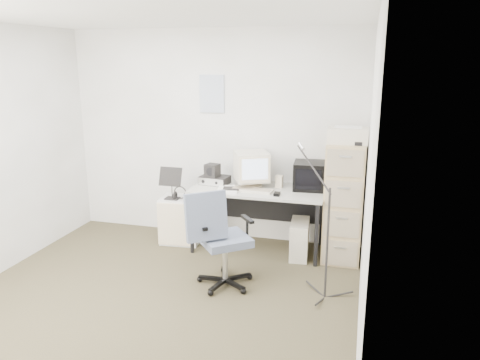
% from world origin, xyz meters
% --- Properties ---
extents(floor, '(3.60, 3.60, 0.01)m').
position_xyz_m(floor, '(0.00, 0.00, -0.01)').
color(floor, '#3B3721').
rests_on(floor, ground).
extents(ceiling, '(3.60, 3.60, 0.01)m').
position_xyz_m(ceiling, '(0.00, 0.00, 2.50)').
color(ceiling, white).
rests_on(ceiling, ground).
extents(wall_back, '(3.60, 0.02, 2.50)m').
position_xyz_m(wall_back, '(0.00, 1.80, 1.25)').
color(wall_back, white).
rests_on(wall_back, ground).
extents(wall_right, '(0.02, 3.60, 2.50)m').
position_xyz_m(wall_right, '(1.80, 0.00, 1.25)').
color(wall_right, white).
rests_on(wall_right, ground).
extents(wall_calendar, '(0.30, 0.02, 0.44)m').
position_xyz_m(wall_calendar, '(-0.02, 1.79, 1.75)').
color(wall_calendar, white).
rests_on(wall_calendar, wall_back).
extents(filing_cabinet, '(0.40, 0.60, 1.30)m').
position_xyz_m(filing_cabinet, '(1.58, 1.48, 0.65)').
color(filing_cabinet, tan).
rests_on(filing_cabinet, floor).
extents(printer, '(0.42, 0.29, 0.16)m').
position_xyz_m(printer, '(1.58, 1.42, 1.38)').
color(printer, '#BCB19E').
rests_on(printer, filing_cabinet).
extents(desk, '(1.50, 0.70, 0.73)m').
position_xyz_m(desk, '(0.63, 1.45, 0.36)').
color(desk, '#9B998B').
rests_on(desk, floor).
extents(crt_monitor, '(0.49, 0.50, 0.40)m').
position_xyz_m(crt_monitor, '(0.53, 1.52, 0.93)').
color(crt_monitor, '#BCB19E').
rests_on(crt_monitor, desk).
extents(crt_tv, '(0.36, 0.38, 0.31)m').
position_xyz_m(crt_tv, '(1.18, 1.59, 0.88)').
color(crt_tv, black).
rests_on(crt_tv, desk).
extents(desk_speaker, '(0.08, 0.08, 0.14)m').
position_xyz_m(desk_speaker, '(0.85, 1.56, 0.80)').
color(desk_speaker, beige).
rests_on(desk_speaker, desk).
extents(keyboard, '(0.48, 0.21, 0.03)m').
position_xyz_m(keyboard, '(0.58, 1.32, 0.74)').
color(keyboard, '#BCB19E').
rests_on(keyboard, desk).
extents(mouse, '(0.06, 0.10, 0.03)m').
position_xyz_m(mouse, '(0.88, 1.24, 0.75)').
color(mouse, black).
rests_on(mouse, desk).
extents(radio_receiver, '(0.35, 0.27, 0.09)m').
position_xyz_m(radio_receiver, '(0.09, 1.52, 0.78)').
color(radio_receiver, black).
rests_on(radio_receiver, desk).
extents(radio_speaker, '(0.18, 0.17, 0.15)m').
position_xyz_m(radio_speaker, '(0.07, 1.49, 0.90)').
color(radio_speaker, black).
rests_on(radio_speaker, radio_receiver).
extents(papers, '(0.27, 0.34, 0.02)m').
position_xyz_m(papers, '(0.32, 1.29, 0.74)').
color(papers, white).
rests_on(papers, desk).
extents(pc_tower, '(0.23, 0.45, 0.41)m').
position_xyz_m(pc_tower, '(1.12, 1.37, 0.20)').
color(pc_tower, '#BCB19E').
rests_on(pc_tower, floor).
extents(office_chair, '(0.79, 0.79, 0.97)m').
position_xyz_m(office_chair, '(0.52, 0.50, 0.49)').
color(office_chair, slate).
rests_on(office_chair, floor).
extents(side_cart, '(0.48, 0.40, 0.56)m').
position_xyz_m(side_cart, '(-0.31, 1.43, 0.28)').
color(side_cart, silver).
rests_on(side_cart, floor).
extents(music_stand, '(0.27, 0.15, 0.39)m').
position_xyz_m(music_stand, '(-0.38, 1.35, 0.75)').
color(music_stand, black).
rests_on(music_stand, side_cart).
extents(headphones, '(0.21, 0.21, 0.03)m').
position_xyz_m(headphones, '(-0.28, 1.34, 0.61)').
color(headphones, black).
rests_on(headphones, side_cart).
extents(mic_stand, '(0.03, 0.03, 1.38)m').
position_xyz_m(mic_stand, '(1.49, 0.50, 0.69)').
color(mic_stand, black).
rests_on(mic_stand, floor).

